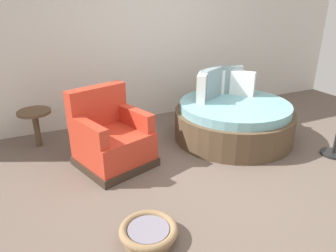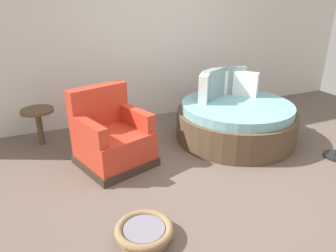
% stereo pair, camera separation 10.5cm
% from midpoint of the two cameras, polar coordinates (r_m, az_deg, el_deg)
% --- Properties ---
extents(ground_plane, '(8.00, 8.00, 0.02)m').
position_cam_midpoint_polar(ground_plane, '(3.76, 8.35, -9.08)').
color(ground_plane, '#66564C').
extents(back_wall, '(8.00, 0.12, 3.16)m').
position_cam_midpoint_polar(back_wall, '(5.24, -4.85, 18.50)').
color(back_wall, silver).
rests_on(back_wall, ground_plane).
extents(round_daybed, '(1.71, 1.71, 0.98)m').
position_cam_midpoint_polar(round_daybed, '(4.66, 11.03, 1.35)').
color(round_daybed, brown).
rests_on(round_daybed, ground_plane).
extents(red_armchair, '(1.00, 1.00, 0.94)m').
position_cam_midpoint_polar(red_armchair, '(3.89, -11.09, -2.38)').
color(red_armchair, '#38281E').
rests_on(red_armchair, ground_plane).
extents(pet_basket, '(0.51, 0.51, 0.13)m').
position_cam_midpoint_polar(pet_basket, '(2.84, -4.67, -18.71)').
color(pet_basket, '#8E704C').
rests_on(pet_basket, ground_plane).
extents(side_table, '(0.44, 0.44, 0.52)m').
position_cam_midpoint_polar(side_table, '(4.64, -23.68, 1.48)').
color(side_table, brown).
rests_on(side_table, ground_plane).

